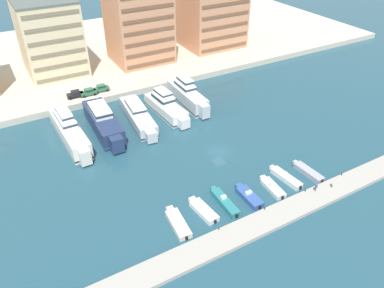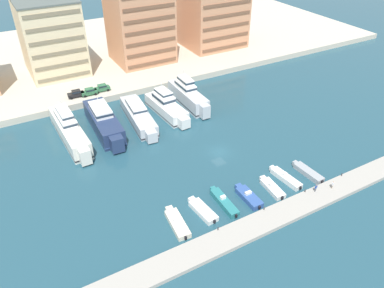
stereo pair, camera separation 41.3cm
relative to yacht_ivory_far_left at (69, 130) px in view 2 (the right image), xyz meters
The scene contains 27 objects.
ground_plane 32.71m from the yacht_ivory_far_left, 38.19° to the right, with size 400.00×400.00×0.00m, color #234C5B.
quay_promenade 54.04m from the yacht_ivory_far_left, 61.67° to the left, with size 180.00×70.00×1.66m, color beige.
pier_dock 48.19m from the yacht_ivory_far_left, 57.83° to the right, with size 120.00×4.46×0.72m, color #A8A399.
yacht_ivory_far_left is the anchor object (origin of this frame).
yacht_navy_left 7.66m from the yacht_ivory_far_left, ahead, with size 5.57×20.83×7.10m.
yacht_silver_mid_left 15.89m from the yacht_ivory_far_left, ahead, with size 5.88×20.28×5.97m.
yacht_white_center_left 23.29m from the yacht_ivory_far_left, ahead, with size 5.20×17.44×7.57m.
yacht_silver_center 30.30m from the yacht_ivory_far_left, ahead, with size 4.08×18.08×8.48m.
motorboat_cream_far_left 35.16m from the yacht_ivory_far_left, 76.02° to the right, with size 2.77×7.68×1.42m.
motorboat_white_left 36.31m from the yacht_ivory_far_left, 68.00° to the right, with size 2.67×7.09×0.92m.
motorboat_teal_mid_left 38.20m from the yacht_ivory_far_left, 62.21° to the right, with size 1.93×8.14×1.65m.
motorboat_blue_center_left 41.33m from the yacht_ivory_far_left, 57.24° to the right, with size 2.22×6.83×1.52m.
motorboat_white_center 44.44m from the yacht_ivory_far_left, 51.61° to the right, with size 2.41×6.68×1.40m.
motorboat_white_center_right 46.33m from the yacht_ivory_far_left, 47.05° to the right, with size 2.24×7.77×1.46m.
motorboat_grey_mid_right 50.35m from the yacht_ivory_far_left, 43.63° to the right, with size 2.07×7.42×1.03m.
car_black_far_left 17.21m from the yacht_ivory_far_left, 70.23° to the left, with size 4.19×2.10×1.80m.
car_green_left 18.09m from the yacht_ivory_far_left, 59.85° to the left, with size 4.11×1.94×1.80m.
car_green_mid_left 20.55m from the yacht_ivory_far_left, 52.14° to the left, with size 4.11×1.93×1.80m.
apartment_block_left 37.01m from the yacht_ivory_far_left, 81.00° to the left, with size 15.52×18.12×22.42m.
apartment_block_mid_left 45.23m from the yacht_ivory_far_left, 45.93° to the left, with size 16.96×15.86×24.55m.
apartment_block_center_left 66.19m from the yacht_ivory_far_left, 30.40° to the left, with size 19.01×18.13×22.59m.
pedestrian_near_edge 54.58m from the yacht_ivory_far_left, 47.74° to the right, with size 0.58×0.33×1.55m.
pedestrian_mid_deck 51.80m from the yacht_ivory_far_left, 49.83° to the right, with size 0.60×0.25×1.56m.
bollard_west 41.03m from the yacht_ivory_far_left, 70.99° to the right, with size 0.20×0.20×0.61m.
bollard_west_mid 44.88m from the yacht_ivory_far_left, 59.80° to the right, with size 0.20×0.20×0.61m.
bollard_east_mid 50.14m from the yacht_ivory_far_left, 50.67° to the right, with size 0.20×0.20×0.61m.
bollard_east 56.42m from the yacht_ivory_far_left, 43.42° to the right, with size 0.20×0.20×0.61m.
Camera 2 is at (-36.13, -52.60, 45.20)m, focal length 35.00 mm.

